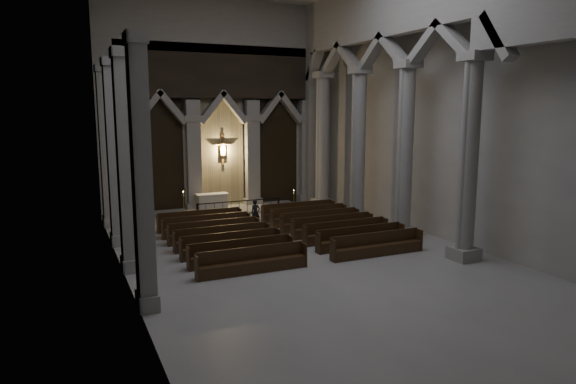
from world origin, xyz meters
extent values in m
plane|color=#A29F99|center=(0.00, 0.00, 0.00)|extent=(24.00, 24.00, 0.00)
cube|color=#A7A49C|center=(0.00, 12.00, 6.00)|extent=(14.00, 0.10, 12.00)
cube|color=#A7A49C|center=(-7.00, 0.00, 6.00)|extent=(0.10, 24.00, 12.00)
cube|color=#A7A49C|center=(7.00, 0.00, 6.00)|extent=(0.10, 24.00, 12.00)
cube|color=#98968E|center=(-5.40, 11.50, 3.20)|extent=(0.80, 0.50, 6.40)
cube|color=#98968E|center=(-5.40, 11.50, 0.25)|extent=(1.05, 0.70, 0.50)
cube|color=#98968E|center=(-5.40, 11.50, 5.35)|extent=(1.00, 0.65, 0.35)
cube|color=#98968E|center=(-1.80, 11.50, 3.20)|extent=(0.80, 0.50, 6.40)
cube|color=#98968E|center=(-1.80, 11.50, 0.25)|extent=(1.05, 0.70, 0.50)
cube|color=#98968E|center=(-1.80, 11.50, 5.35)|extent=(1.00, 0.65, 0.35)
cube|color=#98968E|center=(1.80, 11.50, 3.20)|extent=(0.80, 0.50, 6.40)
cube|color=#98968E|center=(1.80, 11.50, 0.25)|extent=(1.05, 0.70, 0.50)
cube|color=#98968E|center=(1.80, 11.50, 5.35)|extent=(1.00, 0.65, 0.35)
cube|color=#98968E|center=(5.40, 11.50, 3.20)|extent=(0.80, 0.50, 6.40)
cube|color=#98968E|center=(5.40, 11.50, 0.25)|extent=(1.05, 0.70, 0.50)
cube|color=#98968E|center=(5.40, 11.50, 5.35)|extent=(1.00, 0.65, 0.35)
cube|color=black|center=(-3.60, 11.85, 3.50)|extent=(2.60, 0.15, 7.00)
cube|color=tan|center=(0.00, 11.85, 3.50)|extent=(2.60, 0.15, 7.00)
cube|color=black|center=(3.60, 11.85, 3.50)|extent=(2.60, 0.15, 7.00)
cube|color=black|center=(0.00, 11.50, 8.00)|extent=(12.00, 0.50, 3.00)
cube|color=#98968E|center=(-6.20, 11.50, 4.50)|extent=(1.60, 0.50, 9.00)
cube|color=#98968E|center=(6.20, 11.50, 4.50)|extent=(1.60, 0.50, 9.00)
cube|color=#98968E|center=(0.00, 11.50, 10.50)|extent=(14.00, 0.50, 3.00)
plane|color=#FFC572|center=(0.00, 11.82, 3.50)|extent=(1.50, 0.00, 1.50)
cube|color=brown|center=(0.00, 11.73, 3.50)|extent=(0.13, 0.08, 1.80)
cube|color=brown|center=(0.00, 11.73, 3.85)|extent=(1.10, 0.08, 0.13)
cube|color=tan|center=(0.00, 11.67, 3.45)|extent=(0.26, 0.10, 0.60)
sphere|color=tan|center=(0.00, 11.67, 3.85)|extent=(0.17, 0.17, 0.17)
cylinder|color=tan|center=(-0.26, 11.67, 3.82)|extent=(0.45, 0.08, 0.08)
cylinder|color=tan|center=(0.26, 11.67, 3.82)|extent=(0.45, 0.08, 0.08)
cube|color=#98968E|center=(5.50, 9.50, 0.25)|extent=(1.00, 1.00, 0.50)
cylinder|color=#98968E|center=(5.50, 9.50, 4.00)|extent=(0.70, 0.70, 7.50)
cube|color=#98968E|center=(5.50, 9.50, 7.85)|extent=(0.95, 0.95, 0.35)
cube|color=#98968E|center=(5.50, 5.50, 0.25)|extent=(1.00, 1.00, 0.50)
cylinder|color=#98968E|center=(5.50, 5.50, 4.00)|extent=(0.70, 0.70, 7.50)
cube|color=#98968E|center=(5.50, 5.50, 7.85)|extent=(0.95, 0.95, 0.35)
cube|color=#98968E|center=(5.50, 1.50, 0.25)|extent=(1.00, 1.00, 0.50)
cylinder|color=#98968E|center=(5.50, 1.50, 4.00)|extent=(0.70, 0.70, 7.50)
cube|color=#98968E|center=(5.50, 1.50, 7.85)|extent=(0.95, 0.95, 0.35)
cube|color=#98968E|center=(5.50, -2.50, 0.25)|extent=(1.00, 1.00, 0.50)
cylinder|color=#98968E|center=(5.50, -2.50, 4.00)|extent=(0.70, 0.70, 7.50)
cube|color=#98968E|center=(5.50, -2.50, 7.85)|extent=(0.95, 0.95, 0.35)
cube|color=#98968E|center=(5.50, 11.40, 4.60)|extent=(0.55, 1.20, 9.20)
cube|color=#98968E|center=(-6.75, 9.50, 0.25)|extent=(0.60, 1.00, 0.50)
cube|color=#98968E|center=(-6.75, 9.50, 4.00)|extent=(0.50, 0.80, 7.50)
cube|color=#98968E|center=(-6.75, 9.50, 7.85)|extent=(0.60, 1.00, 0.35)
cube|color=#98968E|center=(-6.75, 5.50, 0.25)|extent=(0.60, 1.00, 0.50)
cube|color=#98968E|center=(-6.75, 5.50, 4.00)|extent=(0.50, 0.80, 7.50)
cube|color=#98968E|center=(-6.75, 5.50, 7.85)|extent=(0.60, 1.00, 0.35)
cube|color=#98968E|center=(-6.75, 1.50, 0.25)|extent=(0.60, 1.00, 0.50)
cube|color=#98968E|center=(-6.75, 1.50, 4.00)|extent=(0.50, 0.80, 7.50)
cube|color=#98968E|center=(-6.75, 1.50, 7.85)|extent=(0.60, 1.00, 0.35)
cube|color=#98968E|center=(-6.75, -2.50, 0.25)|extent=(0.60, 1.00, 0.50)
cube|color=#98968E|center=(-6.75, -2.50, 4.00)|extent=(0.50, 0.80, 7.50)
cube|color=#98968E|center=(-6.75, -2.50, 7.85)|extent=(0.60, 1.00, 0.35)
cube|color=#98968E|center=(0.00, 10.60, 0.07)|extent=(8.50, 2.60, 0.15)
cube|color=beige|center=(-0.98, 10.75, 0.59)|extent=(1.68, 0.65, 0.89)
cube|color=silver|center=(-0.98, 10.75, 1.06)|extent=(1.82, 0.73, 0.04)
cube|color=black|center=(0.00, 8.80, 0.89)|extent=(4.69, 0.05, 0.05)
cube|color=black|center=(-2.34, 8.80, 0.47)|extent=(0.09, 0.09, 0.94)
cube|color=black|center=(2.34, 8.80, 0.47)|extent=(0.09, 0.09, 0.94)
cylinder|color=black|center=(-1.88, 8.80, 0.44)|extent=(0.02, 0.02, 0.86)
cylinder|color=black|center=(-1.41, 8.80, 0.44)|extent=(0.02, 0.02, 0.86)
cylinder|color=black|center=(-0.94, 8.80, 0.44)|extent=(0.02, 0.02, 0.86)
cylinder|color=black|center=(-0.47, 8.80, 0.44)|extent=(0.02, 0.02, 0.86)
cylinder|color=black|center=(0.00, 8.80, 0.44)|extent=(0.02, 0.02, 0.86)
cylinder|color=black|center=(0.47, 8.80, 0.44)|extent=(0.02, 0.02, 0.86)
cylinder|color=black|center=(0.94, 8.80, 0.44)|extent=(0.02, 0.02, 0.86)
cylinder|color=black|center=(1.41, 8.80, 0.44)|extent=(0.02, 0.02, 0.86)
cylinder|color=black|center=(1.88, 8.80, 0.44)|extent=(0.02, 0.02, 0.86)
cylinder|color=#B09636|center=(-2.85, 9.79, 0.03)|extent=(0.25, 0.25, 0.05)
cylinder|color=#B09636|center=(-2.85, 9.79, 0.63)|extent=(0.04, 0.04, 1.21)
cylinder|color=#B09636|center=(-2.85, 9.79, 1.23)|extent=(0.13, 0.13, 0.02)
cylinder|color=beige|center=(-2.85, 9.79, 1.34)|extent=(0.05, 0.05, 0.21)
sphere|color=#FFBD59|center=(-2.85, 9.79, 1.47)|extent=(0.05, 0.05, 0.05)
cylinder|color=#B09636|center=(3.37, 8.93, 0.02)|extent=(0.21, 0.21, 0.04)
cylinder|color=#B09636|center=(3.37, 8.93, 0.54)|extent=(0.03, 0.03, 1.03)
cylinder|color=#B09636|center=(3.37, 8.93, 1.05)|extent=(0.11, 0.11, 0.02)
cylinder|color=beige|center=(3.37, 8.93, 1.14)|extent=(0.04, 0.04, 0.18)
sphere|color=#FFBD59|center=(3.37, 8.93, 1.25)|extent=(0.04, 0.04, 0.04)
cube|color=black|center=(-2.70, 6.84, 0.22)|extent=(4.15, 0.40, 0.44)
cube|color=black|center=(-2.70, 7.03, 0.69)|extent=(4.15, 0.07, 0.49)
cube|color=black|center=(-4.77, 6.84, 0.44)|extent=(0.06, 0.44, 0.89)
cube|color=black|center=(-0.63, 6.84, 0.44)|extent=(0.06, 0.44, 0.89)
cube|color=black|center=(2.70, 6.84, 0.22)|extent=(4.15, 0.40, 0.44)
cube|color=black|center=(2.70, 7.03, 0.69)|extent=(4.15, 0.07, 0.49)
cube|color=black|center=(0.63, 6.84, 0.44)|extent=(0.06, 0.44, 0.89)
cube|color=black|center=(4.77, 6.84, 0.44)|extent=(0.06, 0.44, 0.89)
cube|color=black|center=(-2.70, 5.60, 0.22)|extent=(4.15, 0.40, 0.44)
cube|color=black|center=(-2.70, 5.79, 0.69)|extent=(4.15, 0.07, 0.49)
cube|color=black|center=(-4.77, 5.60, 0.44)|extent=(0.06, 0.44, 0.89)
cube|color=black|center=(-0.63, 5.60, 0.44)|extent=(0.06, 0.44, 0.89)
cube|color=black|center=(2.70, 5.60, 0.22)|extent=(4.15, 0.40, 0.44)
cube|color=black|center=(2.70, 5.79, 0.69)|extent=(4.15, 0.07, 0.49)
cube|color=black|center=(0.63, 5.60, 0.44)|extent=(0.06, 0.44, 0.89)
cube|color=black|center=(4.77, 5.60, 0.44)|extent=(0.06, 0.44, 0.89)
cube|color=black|center=(-2.70, 4.35, 0.22)|extent=(4.15, 0.40, 0.44)
cube|color=black|center=(-2.70, 4.54, 0.69)|extent=(4.15, 0.07, 0.49)
cube|color=black|center=(-4.77, 4.35, 0.44)|extent=(0.06, 0.44, 0.89)
cube|color=black|center=(-0.63, 4.35, 0.44)|extent=(0.06, 0.44, 0.89)
cube|color=black|center=(2.70, 4.35, 0.22)|extent=(4.15, 0.40, 0.44)
cube|color=black|center=(2.70, 4.54, 0.69)|extent=(4.15, 0.07, 0.49)
cube|color=black|center=(0.63, 4.35, 0.44)|extent=(0.06, 0.44, 0.89)
cube|color=black|center=(4.77, 4.35, 0.44)|extent=(0.06, 0.44, 0.89)
cube|color=black|center=(-2.70, 3.10, 0.22)|extent=(4.15, 0.40, 0.44)
cube|color=black|center=(-2.70, 3.29, 0.69)|extent=(4.15, 0.07, 0.49)
cube|color=black|center=(-4.77, 3.10, 0.44)|extent=(0.06, 0.44, 0.89)
cube|color=black|center=(-0.63, 3.10, 0.44)|extent=(0.06, 0.44, 0.89)
cube|color=black|center=(2.70, 3.10, 0.22)|extent=(4.15, 0.40, 0.44)
cube|color=black|center=(2.70, 3.29, 0.69)|extent=(4.15, 0.07, 0.49)
cube|color=black|center=(0.63, 3.10, 0.44)|extent=(0.06, 0.44, 0.89)
cube|color=black|center=(4.77, 3.10, 0.44)|extent=(0.06, 0.44, 0.89)
cube|color=black|center=(-2.70, 1.86, 0.22)|extent=(4.15, 0.40, 0.44)
cube|color=black|center=(-2.70, 2.05, 0.69)|extent=(4.15, 0.07, 0.49)
cube|color=black|center=(-4.77, 1.86, 0.44)|extent=(0.06, 0.44, 0.89)
cube|color=black|center=(-0.63, 1.86, 0.44)|extent=(0.06, 0.44, 0.89)
cube|color=black|center=(2.70, 1.86, 0.22)|extent=(4.15, 0.40, 0.44)
cube|color=black|center=(2.70, 2.05, 0.69)|extent=(4.15, 0.07, 0.49)
cube|color=black|center=(0.63, 1.86, 0.44)|extent=(0.06, 0.44, 0.89)
cube|color=black|center=(4.77, 1.86, 0.44)|extent=(0.06, 0.44, 0.89)
cube|color=black|center=(-2.70, 0.61, 0.22)|extent=(4.15, 0.40, 0.44)
cube|color=black|center=(-2.70, 0.80, 0.69)|extent=(4.15, 0.07, 0.49)
cube|color=black|center=(-4.77, 0.61, 0.44)|extent=(0.06, 0.44, 0.89)
cube|color=black|center=(-0.63, 0.61, 0.44)|extent=(0.06, 0.44, 0.89)
cube|color=black|center=(2.70, 0.61, 0.22)|extent=(4.15, 0.40, 0.44)
cube|color=black|center=(2.70, 0.80, 0.69)|extent=(4.15, 0.07, 0.49)
cube|color=black|center=(0.63, 0.61, 0.44)|extent=(0.06, 0.44, 0.89)
cube|color=black|center=(4.77, 0.61, 0.44)|extent=(0.06, 0.44, 0.89)
cube|color=black|center=(-2.70, -0.64, 0.22)|extent=(4.15, 0.40, 0.44)
cube|color=black|center=(-2.70, -0.45, 0.69)|extent=(4.15, 0.07, 0.49)
cube|color=black|center=(-4.77, -0.64, 0.44)|extent=(0.06, 0.44, 0.89)
cube|color=black|center=(-0.63, -0.64, 0.44)|extent=(0.06, 0.44, 0.89)
cube|color=black|center=(2.70, -0.64, 0.22)|extent=(4.15, 0.40, 0.44)
cube|color=black|center=(2.70, -0.45, 0.69)|extent=(4.15, 0.07, 0.49)
cube|color=black|center=(0.63, -0.64, 0.44)|extent=(0.06, 0.44, 0.89)
cube|color=black|center=(4.77, -0.64, 0.44)|extent=(0.06, 0.44, 0.89)
imported|color=black|center=(0.06, 6.41, 0.67)|extent=(0.51, 0.35, 1.35)
camera|label=1|loc=(-8.89, -17.57, 5.95)|focal=32.00mm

